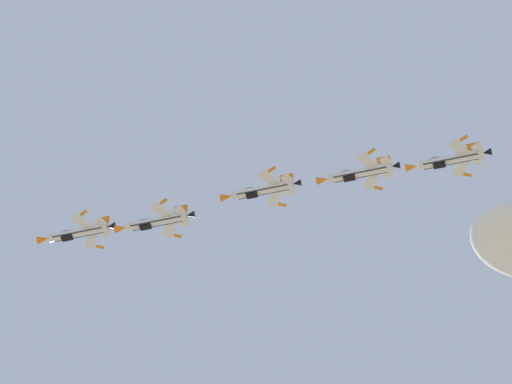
% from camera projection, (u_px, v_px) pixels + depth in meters
% --- Properties ---
extents(fighter_jet_lead, '(13.23, 12.15, 4.38)m').
position_uv_depth(fighter_jet_lead, '(77.00, 233.00, 178.41)').
color(fighter_jet_lead, white).
extents(fighter_jet_left_wing, '(13.23, 12.15, 4.38)m').
position_uv_depth(fighter_jet_left_wing, '(155.00, 222.00, 176.04)').
color(fighter_jet_left_wing, white).
extents(fighter_jet_right_wing, '(13.23, 12.14, 4.38)m').
position_uv_depth(fighter_jet_right_wing, '(261.00, 190.00, 176.21)').
color(fighter_jet_right_wing, white).
extents(fighter_jet_left_outer, '(13.23, 12.14, 4.39)m').
position_uv_depth(fighter_jet_left_outer, '(359.00, 173.00, 172.23)').
color(fighter_jet_left_outer, white).
extents(fighter_jet_right_outer, '(13.23, 12.12, 4.38)m').
position_uv_depth(fighter_jet_right_outer, '(449.00, 160.00, 168.88)').
color(fighter_jet_right_outer, white).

